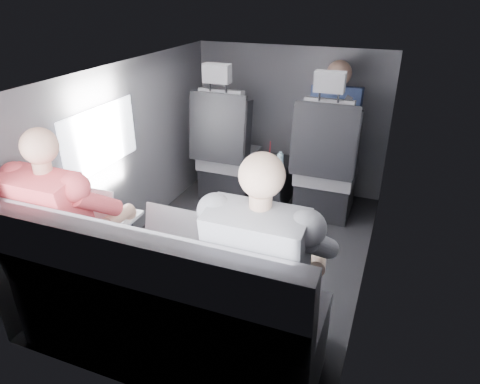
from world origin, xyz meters
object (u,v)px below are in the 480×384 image
at_px(center_console, 275,184).
at_px(laptop_black, 267,253).
at_px(front_seat_right, 325,172).
at_px(soda_cup, 270,161).
at_px(passenger_rear_right, 267,271).
at_px(laptop_silver, 182,232).
at_px(passenger_front_right, 334,123).
at_px(laptop_white, 99,214).
at_px(passenger_rear_left, 73,228).
at_px(rear_bench, 164,313).
at_px(front_seat_left, 227,158).
at_px(water_bottle, 280,162).

relative_size(center_console, laptop_black, 1.38).
height_order(front_seat_right, soda_cup, front_seat_right).
relative_size(soda_cup, passenger_rear_right, 0.19).
distance_m(laptop_silver, passenger_front_right, 1.95).
bearing_deg(passenger_rear_right, laptop_black, 107.36).
relative_size(soda_cup, laptop_white, 0.65).
relative_size(passenger_rear_right, passenger_front_right, 1.48).
bearing_deg(passenger_rear_right, front_seat_right, 91.98).
bearing_deg(passenger_rear_left, passenger_front_right, 63.17).
height_order(front_seat_right, rear_bench, front_seat_right).
xyz_separation_m(front_seat_left, water_bottle, (0.52, -0.08, 0.07)).
bearing_deg(laptop_black, soda_cup, 107.09).
xyz_separation_m(laptop_white, laptop_silver, (0.54, 0.01, -0.01)).
bearing_deg(front_seat_left, soda_cup, -8.77).
height_order(front_seat_left, laptop_black, front_seat_left).
xyz_separation_m(rear_bench, laptop_black, (0.46, 0.25, 0.32)).
bearing_deg(passenger_rear_right, center_console, 105.50).
bearing_deg(passenger_rear_right, laptop_white, 170.87).
bearing_deg(front_seat_right, center_console, 174.93).
distance_m(rear_bench, soda_cup, 1.84).
distance_m(center_console, passenger_rear_right, 1.97).
xyz_separation_m(front_seat_left, soda_cup, (0.43, -0.07, 0.06)).
bearing_deg(laptop_white, soda_cup, 71.22).
bearing_deg(soda_cup, laptop_white, -108.78).
bearing_deg(laptop_black, laptop_silver, 176.80).
xyz_separation_m(rear_bench, laptop_white, (-0.56, 0.27, 0.33)).
bearing_deg(front_seat_right, water_bottle, -167.74).
bearing_deg(passenger_front_right, center_console, -153.85).
xyz_separation_m(water_bottle, laptop_black, (0.39, -1.57, 0.16)).
xyz_separation_m(laptop_white, passenger_front_right, (1.00, 1.89, 0.12)).
height_order(front_seat_right, water_bottle, front_seat_right).
distance_m(water_bottle, passenger_rear_left, 1.86).
bearing_deg(laptop_silver, laptop_white, -179.13).
bearing_deg(passenger_front_right, passenger_rear_right, -88.11).
distance_m(soda_cup, laptop_silver, 1.57).
bearing_deg(passenger_rear_right, rear_bench, -169.54).
distance_m(water_bottle, laptop_white, 1.69).
height_order(rear_bench, soda_cup, rear_bench).
relative_size(laptop_silver, laptop_black, 0.95).
xyz_separation_m(front_seat_right, rear_bench, (-0.45, -1.90, -0.09)).
bearing_deg(water_bottle, front_seat_right, 12.26).
bearing_deg(laptop_black, passenger_rear_left, -171.84).
distance_m(rear_bench, laptop_black, 0.62).
height_order(rear_bench, laptop_silver, rear_bench).
xyz_separation_m(passenger_rear_right, passenger_front_right, (-0.07, 2.07, 0.11)).
relative_size(rear_bench, laptop_silver, 4.84).
relative_size(front_seat_left, center_console, 2.64).
bearing_deg(passenger_rear_left, rear_bench, -9.00).
height_order(center_console, laptop_silver, laptop_silver).
height_order(center_console, passenger_front_right, passenger_front_right).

